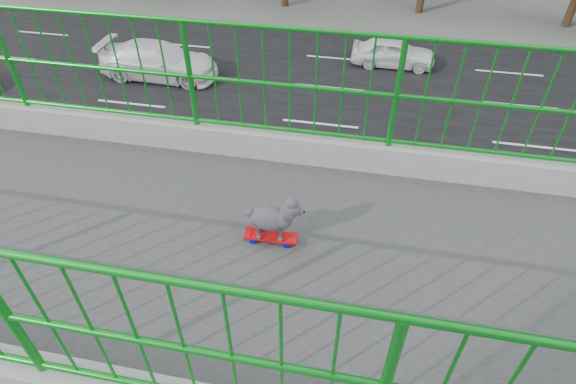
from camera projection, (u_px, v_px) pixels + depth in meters
The scene contains 8 objects.
road at pixel (320, 124), 18.29m from camera, with size 18.00×90.00×0.02m, color black.
footbridge at pixel (179, 347), 5.25m from camera, with size 3.00×24.00×7.00m.
railing at pixel (143, 221), 3.94m from camera, with size 3.00×24.00×1.42m.
skateboard at pixel (271, 237), 4.03m from camera, with size 0.15×0.46×0.06m.
poodle at pixel (273, 217), 3.87m from camera, with size 0.22×0.50×0.42m.
car_1 at pixel (122, 145), 15.92m from camera, with size 1.60×4.59×1.51m, color white.
car_3 at pixel (159, 61), 20.85m from camera, with size 2.15×5.30×1.54m, color white.
car_4 at pixel (393, 52), 21.78m from camera, with size 1.55×3.86×1.31m, color white.
Camera 1 is at (2.52, 1.75, 9.98)m, focal length 28.97 mm.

